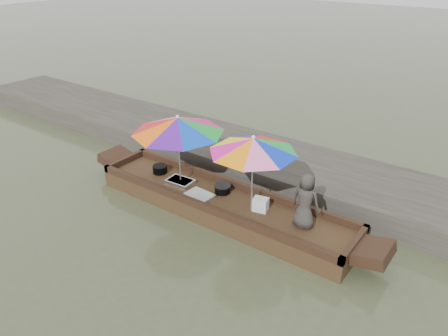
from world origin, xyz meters
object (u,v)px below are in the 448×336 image
Objects in this scene: tray_scallop at (200,195)px; vendor at (306,201)px; supply_bag at (261,204)px; umbrella_stern at (252,174)px; cooking_pot at (160,169)px; umbrella_bow at (179,151)px; charcoal_grill at (223,189)px; tray_crayfish at (180,182)px; boat_hull at (221,206)px.

tray_scallop is 2.27m from vendor.
umbrella_stern is at bearing -150.98° from supply_bag.
tray_scallop is at bearing -12.79° from cooking_pot.
tray_scallop is 0.30× the size of umbrella_bow.
umbrella_stern is (1.12, 0.20, 0.74)m from tray_scallop.
umbrella_stern is at bearing 0.00° from umbrella_bow.
tray_crayfish is at bearing -166.20° from charcoal_grill.
tray_crayfish is 0.34× the size of umbrella_stern.
supply_bag is at bearing 2.53° from umbrella_bow.
charcoal_grill is 0.30× the size of vendor.
umbrella_bow is (-2.87, -0.08, 0.23)m from vendor.
vendor reaches higher than supply_bag.
cooking_pot reaches higher than charcoal_grill.
vendor is at bearing -4.13° from charcoal_grill.
vendor is at bearing 1.92° from tray_crayfish.
vendor is (0.92, -0.00, 0.41)m from supply_bag.
charcoal_grill is at bearing 172.40° from supply_bag.
cooking_pot is 0.57× the size of tray_crayfish.
tray_scallop is 1.03m from umbrella_bow.
umbrella_stern is (0.72, 0.00, 0.95)m from boat_hull.
boat_hull is at bearing 0.00° from umbrella_bow.
umbrella_stern reaches higher than tray_crayfish.
supply_bag is at bearing 12.58° from tray_scallop.
boat_hull is 17.46× the size of cooking_pot.
supply_bag is at bearing -0.72° from cooking_pot.
tray_crayfish is at bearing 165.03° from tray_scallop.
tray_crayfish is 1.94m from umbrella_stern.
charcoal_grill is (0.96, 0.24, 0.03)m from tray_crayfish.
vendor is at bearing -0.31° from supply_bag.
supply_bag is 1.01m from vendor.
cooking_pot is 0.73m from tray_crayfish.
cooking_pot is 1.00× the size of charcoal_grill.
umbrella_bow reaches higher than vendor.
charcoal_grill reaches higher than boat_hull.
tray_crayfish is 1.96m from supply_bag.
charcoal_grill is 0.17× the size of umbrella_bow.
supply_bag is (2.67, -0.03, 0.04)m from cooking_pot.
vendor is at bearing 2.59° from boat_hull.
umbrella_stern reaches higher than boat_hull.
umbrella_bow reaches higher than cooking_pot.
umbrella_stern is at bearing -2.72° from cooking_pot.
umbrella_bow is at bearing 180.00° from boat_hull.
cooking_pot is at bearing 0.10° from vendor.
vendor is at bearing 1.62° from umbrella_bow.
supply_bag is at bearing 29.02° from umbrella_stern.
tray_scallop is 1.31m from supply_bag.
tray_scallop is 0.34× the size of umbrella_stern.
boat_hull is 20.25× the size of supply_bag.
supply_bag is 2.06m from umbrella_bow.
umbrella_stern reaches higher than tray_scallop.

